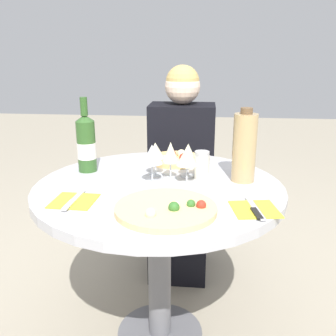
% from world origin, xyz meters
% --- Properties ---
extents(ground_plane, '(12.00, 12.00, 0.00)m').
position_xyz_m(ground_plane, '(0.00, 0.00, 0.00)').
color(ground_plane, '#9E937F').
rests_on(ground_plane, ground).
extents(dining_table, '(1.00, 1.00, 0.74)m').
position_xyz_m(dining_table, '(0.00, 0.00, 0.62)').
color(dining_table, slate).
rests_on(dining_table, ground_plane).
extents(chair_behind_diner, '(0.37, 0.37, 0.83)m').
position_xyz_m(chair_behind_diner, '(0.04, 0.80, 0.41)').
color(chair_behind_diner, slate).
rests_on(chair_behind_diner, ground_plane).
extents(seated_diner, '(0.38, 0.48, 1.18)m').
position_xyz_m(seated_diner, '(0.04, 0.66, 0.53)').
color(seated_diner, black).
rests_on(seated_diner, ground_plane).
extents(pizza_large, '(0.34, 0.34, 0.05)m').
position_xyz_m(pizza_large, '(0.06, -0.27, 0.75)').
color(pizza_large, '#E5C17F').
rests_on(pizza_large, dining_table).
extents(pizza_small_far, '(0.26, 0.26, 0.05)m').
position_xyz_m(pizza_small_far, '(0.04, 0.32, 0.76)').
color(pizza_small_far, '#DBB26B').
rests_on(pizza_small_far, dining_table).
extents(wine_bottle, '(0.08, 0.08, 0.33)m').
position_xyz_m(wine_bottle, '(-0.34, 0.14, 0.87)').
color(wine_bottle, '#2D5623').
rests_on(wine_bottle, dining_table).
extents(tall_carafe, '(0.10, 0.10, 0.30)m').
position_xyz_m(tall_carafe, '(0.34, 0.08, 0.88)').
color(tall_carafe, tan).
rests_on(tall_carafe, dining_table).
extents(sugar_shaker, '(0.06, 0.06, 0.12)m').
position_xyz_m(sugar_shaker, '(0.17, 0.09, 0.80)').
color(sugar_shaker, silver).
rests_on(sugar_shaker, dining_table).
extents(wine_glass_center, '(0.07, 0.07, 0.16)m').
position_xyz_m(wine_glass_center, '(0.04, 0.07, 0.85)').
color(wine_glass_center, silver).
rests_on(wine_glass_center, dining_table).
extents(wine_glass_front_left, '(0.08, 0.08, 0.16)m').
position_xyz_m(wine_glass_front_left, '(-0.03, 0.02, 0.86)').
color(wine_glass_front_left, silver).
rests_on(wine_glass_front_left, dining_table).
extents(wine_glass_front_right, '(0.08, 0.08, 0.16)m').
position_xyz_m(wine_glass_front_right, '(0.11, 0.02, 0.86)').
color(wine_glass_front_right, silver).
rests_on(wine_glass_front_right, dining_table).
extents(wine_glass_back_right, '(0.07, 0.07, 0.14)m').
position_xyz_m(wine_glass_back_right, '(0.11, 0.12, 0.84)').
color(wine_glass_back_right, silver).
rests_on(wine_glass_back_right, dining_table).
extents(wine_glass_back_left, '(0.08, 0.08, 0.14)m').
position_xyz_m(wine_glass_back_left, '(-0.03, 0.12, 0.85)').
color(wine_glass_back_left, silver).
rests_on(wine_glass_back_left, dining_table).
extents(place_setting_left, '(0.15, 0.19, 0.01)m').
position_xyz_m(place_setting_left, '(-0.28, -0.21, 0.74)').
color(place_setting_left, yellow).
rests_on(place_setting_left, dining_table).
extents(place_setting_right, '(0.17, 0.19, 0.01)m').
position_xyz_m(place_setting_right, '(0.35, -0.22, 0.74)').
color(place_setting_right, yellow).
rests_on(place_setting_right, dining_table).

